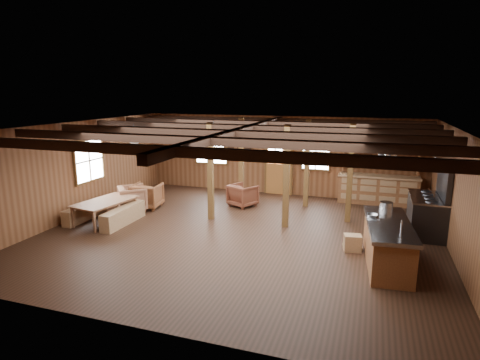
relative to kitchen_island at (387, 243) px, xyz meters
The scene contains 22 objects.
room 3.77m from the kitchen_island, 168.75° to the left, with size 10.04×9.04×2.84m.
ceiling_joists 4.30m from the kitchen_island, 166.05° to the left, with size 9.80×8.82×0.18m.
timber_posts 4.25m from the kitchen_island, 137.64° to the left, with size 3.95×2.35×2.80m.
back_door 6.30m from the kitchen_island, 124.76° to the left, with size 1.02×0.08×2.15m.
window_back_left 8.14m from the kitchen_island, 140.08° to the left, with size 1.32×0.06×1.32m.
window_back_right 5.76m from the kitchen_island, 113.82° to the left, with size 1.02×0.06×1.32m.
window_left 8.70m from the kitchen_island, behind, with size 0.14×1.24×1.32m.
notice_boards 7.34m from the kitchen_island, 134.51° to the left, with size 1.08×0.03×0.90m.
back_counter 4.92m from the kitchen_island, 92.14° to the left, with size 2.55×0.60×2.45m.
pendant_lamps 6.33m from the kitchen_island, 163.63° to the left, with size 1.86×2.36×0.66m.
pot_rack 2.13m from the kitchen_island, 96.35° to the left, with size 0.38×3.00×0.46m.
kitchen_island is the anchor object (origin of this frame).
step_stool 0.94m from the kitchen_island, 144.80° to the left, with size 0.44×0.31×0.39m, color olive.
commercial_range 2.55m from the kitchen_island, 65.32° to the left, with size 0.88×1.71×2.11m.
dining_table 7.50m from the kitchen_island, behind, with size 1.77×0.99×0.62m, color #8D5F40.
bench_wall 8.25m from the kitchen_island, behind, with size 0.30×1.60×0.44m, color olive.
bench_aisle 6.96m from the kitchen_island, behind, with size 0.33×1.73×0.48m, color olive.
armchair_a 7.46m from the kitchen_island, 163.51° to the left, with size 0.84×0.87×0.79m, color brown.
armchair_b 5.42m from the kitchen_island, 142.85° to the left, with size 0.77×0.79×0.72m, color #5B2C1B.
armchair_c 7.64m from the kitchen_island, 166.78° to the left, with size 0.82×0.84×0.76m, color #996345.
counter_pot 1.15m from the kitchen_island, 92.48° to the left, with size 0.29×0.29×0.18m, color #B3B6BB.
bowl 0.68m from the kitchen_island, 138.31° to the left, with size 0.24×0.24×0.06m, color silver.
Camera 1 is at (3.14, -9.36, 3.66)m, focal length 30.00 mm.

